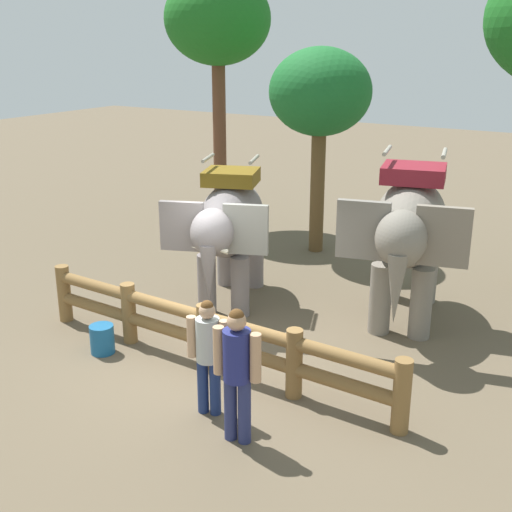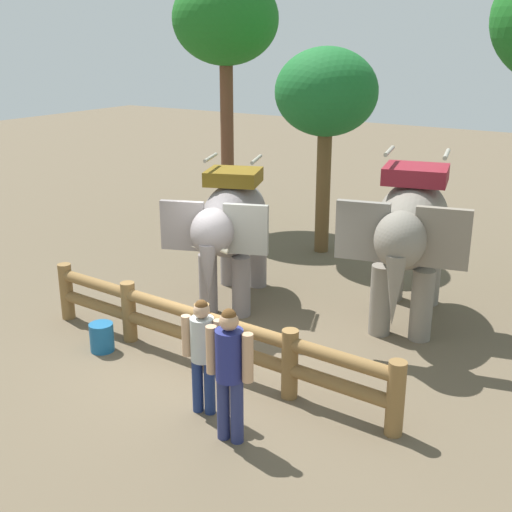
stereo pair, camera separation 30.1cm
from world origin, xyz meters
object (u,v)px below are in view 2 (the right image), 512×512
at_px(tourist_woman_in_black, 203,349).
at_px(tree_far_left, 226,23).
at_px(feed_bucket, 102,337).
at_px(tree_far_right, 326,95).
at_px(elephant_near_left, 231,224).
at_px(tourist_man_in_blue, 230,366).
at_px(log_fence, 202,331).
at_px(elephant_center, 410,230).

distance_m(tourist_woman_in_black, tree_far_left, 10.53).
bearing_deg(tourist_woman_in_black, feed_bucket, 167.18).
relative_size(tree_far_right, feed_bucket, 9.91).
relative_size(elephant_near_left, feed_bucket, 7.02).
distance_m(tourist_woman_in_black, tourist_man_in_blue, 0.77).
height_order(log_fence, tourist_woman_in_black, tourist_woman_in_black).
distance_m(elephant_near_left, tourist_man_in_blue, 4.64).
xyz_separation_m(tourist_woman_in_black, tree_far_right, (-1.99, 7.31, 2.72)).
bearing_deg(tree_far_left, elephant_center, -29.52).
relative_size(tourist_woman_in_black, tourist_man_in_blue, 0.91).
bearing_deg(tree_far_right, feed_bucket, -94.78).
relative_size(log_fence, elephant_near_left, 1.99).
height_order(elephant_center, tree_far_left, tree_far_left).
distance_m(elephant_center, tree_far_right, 4.77).
bearing_deg(tourist_man_in_blue, elephant_center, 83.51).
relative_size(tourist_man_in_blue, tree_far_right, 0.38).
xyz_separation_m(elephant_center, tourist_man_in_blue, (-0.54, -4.72, -0.68)).
relative_size(elephant_near_left, tree_far_left, 0.52).
bearing_deg(log_fence, elephant_near_left, 114.89).
bearing_deg(tree_far_right, tourist_woman_in_black, -74.80).
bearing_deg(feed_bucket, elephant_center, 45.16).
bearing_deg(tree_far_right, log_fence, -79.45).
bearing_deg(elephant_near_left, log_fence, -65.11).
bearing_deg(tree_far_left, tourist_woman_in_black, -56.80).
distance_m(log_fence, tree_far_left, 9.50).
bearing_deg(elephant_center, log_fence, -121.63).
height_order(elephant_near_left, tourist_woman_in_black, elephant_near_left).
bearing_deg(tree_far_left, tourist_man_in_blue, -54.66).
height_order(tourist_woman_in_black, feed_bucket, tourist_woman_in_black).
xyz_separation_m(elephant_near_left, tree_far_left, (-3.33, 4.59, 3.68)).
relative_size(elephant_center, tree_far_right, 0.78).
distance_m(tourist_man_in_blue, feed_bucket, 3.46).
bearing_deg(elephant_near_left, tree_far_right, 90.77).
distance_m(log_fence, tourist_woman_in_black, 1.38).
relative_size(tree_far_left, feed_bucket, 13.59).
bearing_deg(feed_bucket, elephant_near_left, 77.93).
distance_m(log_fence, tourist_man_in_blue, 2.11).
height_order(tourist_woman_in_black, tree_far_left, tree_far_left).
bearing_deg(elephant_near_left, tourist_woman_in_black, -60.74).
height_order(elephant_center, feed_bucket, elephant_center).
height_order(tourist_man_in_blue, tree_far_right, tree_far_right).
distance_m(tree_far_left, tree_far_right, 3.71).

